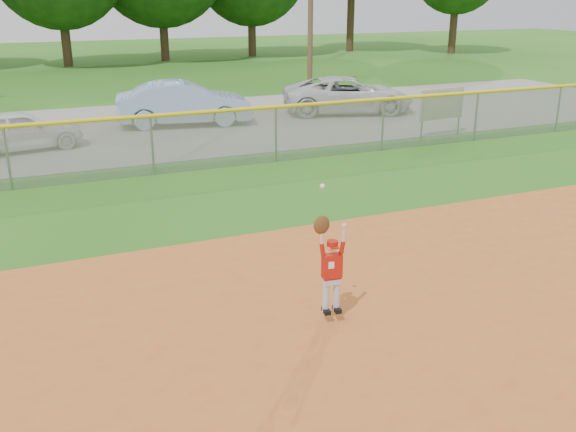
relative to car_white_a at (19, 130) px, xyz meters
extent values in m
plane|color=#2A6216|center=(2.99, -14.06, -0.62)|extent=(120.00, 120.00, 0.00)
cube|color=gray|center=(2.99, 1.94, -0.61)|extent=(44.00, 10.00, 0.03)
imported|color=white|center=(0.00, 0.00, 0.00)|extent=(3.68, 2.00, 1.19)
imported|color=#86A4C7|center=(5.34, 1.82, 0.15)|extent=(4.74, 2.36, 1.49)
imported|color=silver|center=(11.62, 1.67, 0.08)|extent=(5.32, 3.56, 1.36)
cylinder|color=gray|center=(11.56, -3.26, -0.05)|extent=(0.06, 0.06, 1.15)
cylinder|color=gray|center=(13.09, -3.11, -0.05)|extent=(0.06, 0.06, 1.15)
cube|color=beige|center=(12.33, -3.19, 0.43)|extent=(1.72, 0.22, 0.96)
cube|color=gray|center=(2.99, -4.06, 0.13)|extent=(40.00, 0.03, 1.50)
cylinder|color=yellow|center=(2.99, -4.06, 0.88)|extent=(40.00, 0.10, 0.10)
cylinder|color=gray|center=(-0.35, -4.06, 0.13)|extent=(0.06, 0.06, 1.50)
cylinder|color=gray|center=(2.99, -4.06, 0.13)|extent=(0.06, 0.06, 1.50)
cylinder|color=gray|center=(6.32, -4.06, 0.13)|extent=(0.06, 0.06, 1.50)
cylinder|color=gray|center=(9.65, -4.06, 0.13)|extent=(0.06, 0.06, 1.50)
cylinder|color=gray|center=(12.99, -4.06, 0.13)|extent=(0.06, 0.06, 1.50)
cylinder|color=gray|center=(16.32, -4.06, 0.13)|extent=(0.06, 0.06, 1.50)
cylinder|color=#422D1C|center=(3.52, 23.08, 1.70)|extent=(0.56, 0.56, 4.64)
cylinder|color=#422D1C|center=(9.90, 24.28, 1.82)|extent=(0.56, 0.56, 4.89)
cylinder|color=#422D1C|center=(16.42, 24.95, 1.77)|extent=(0.56, 0.56, 4.78)
cylinder|color=#422D1C|center=(24.91, 25.88, 2.37)|extent=(0.56, 0.56, 5.99)
cylinder|color=#422D1C|center=(31.02, 21.08, 1.72)|extent=(0.56, 0.56, 4.69)
cylinder|color=silver|center=(3.51, -12.68, -0.23)|extent=(0.11, 0.11, 0.44)
cylinder|color=silver|center=(3.67, -12.70, -0.23)|extent=(0.11, 0.11, 0.44)
cube|color=black|center=(3.51, -12.71, -0.41)|extent=(0.11, 0.19, 0.06)
cube|color=black|center=(3.67, -12.73, -0.41)|extent=(0.11, 0.19, 0.06)
cube|color=silver|center=(3.59, -12.69, 0.02)|extent=(0.24, 0.15, 0.09)
cube|color=maroon|center=(3.59, -12.69, 0.07)|extent=(0.25, 0.16, 0.04)
cube|color=#B1160C|center=(3.59, -12.69, 0.24)|extent=(0.28, 0.17, 0.33)
cube|color=white|center=(3.55, -12.76, 0.28)|extent=(0.08, 0.02, 0.10)
sphere|color=beige|center=(3.59, -12.69, 0.53)|extent=(0.17, 0.17, 0.15)
cylinder|color=#A5160A|center=(3.59, -12.69, 0.57)|extent=(0.17, 0.17, 0.07)
cube|color=#A5160A|center=(3.58, -12.77, 0.54)|extent=(0.13, 0.10, 0.01)
cylinder|color=#B1160C|center=(3.45, -12.67, 0.50)|extent=(0.09, 0.07, 0.18)
cylinder|color=beige|center=(3.43, -12.67, 0.68)|extent=(0.07, 0.06, 0.20)
ellipsoid|color=#4C2D14|center=(3.43, -12.67, 0.85)|extent=(0.24, 0.13, 0.26)
sphere|color=white|center=(3.43, -12.67, 1.38)|extent=(0.08, 0.08, 0.07)
cylinder|color=#B1160C|center=(3.73, -12.71, 0.50)|extent=(0.09, 0.07, 0.18)
cylinder|color=beige|center=(3.75, -12.71, 0.68)|extent=(0.07, 0.06, 0.20)
sphere|color=beige|center=(3.75, -12.71, 0.80)|extent=(0.08, 0.08, 0.07)
camera|label=1|loc=(-0.12, -19.77, 3.74)|focal=40.00mm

